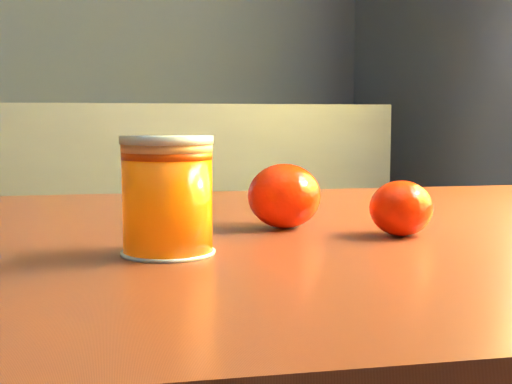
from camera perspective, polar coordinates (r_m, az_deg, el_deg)
name	(u,v)px	position (r m, az deg, el deg)	size (l,w,h in m)	color
table	(279,334)	(0.68, 1.87, -11.27)	(1.08, 0.81, 0.77)	maroon
juice_glass	(167,196)	(0.55, -7.10, -0.33)	(0.07, 0.07, 0.09)	#FF5D05
orange_front	(284,196)	(0.68, 2.28, -0.32)	(0.07, 0.07, 0.06)	#FD2605
orange_back	(401,208)	(0.65, 11.53, -1.28)	(0.06, 0.06, 0.05)	#FD2605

